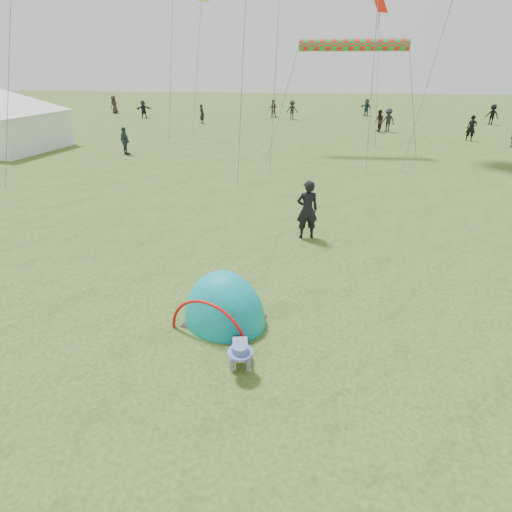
# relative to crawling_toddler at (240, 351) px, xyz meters

# --- Properties ---
(ground) EXTENTS (140.00, 140.00, 0.00)m
(ground) POSITION_rel_crawling_toddler_xyz_m (0.04, 0.06, -0.32)
(ground) COLOR #294D12
(crawling_toddler) EXTENTS (0.70, 0.90, 0.63)m
(crawling_toddler) POSITION_rel_crawling_toddler_xyz_m (0.00, 0.00, 0.00)
(crawling_toddler) COLOR black
(crawling_toddler) RESTS_ON ground
(popup_tent) EXTENTS (2.19, 1.99, 2.32)m
(popup_tent) POSITION_rel_crawling_toddler_xyz_m (-0.53, 1.30, -0.32)
(popup_tent) COLOR #037D85
(popup_tent) RESTS_ON ground
(standing_adult) EXTENTS (0.75, 0.58, 1.83)m
(standing_adult) POSITION_rel_crawling_toddler_xyz_m (1.17, 6.04, 0.60)
(standing_adult) COLOR black
(standing_adult) RESTS_ON ground
(event_marquee) EXTENTS (6.52, 6.52, 3.88)m
(event_marquee) POSITION_rel_crawling_toddler_xyz_m (-17.21, 17.90, 1.62)
(event_marquee) COLOR white
(event_marquee) RESTS_ON ground
(crowd_person_0) EXTENTS (0.68, 0.68, 1.60)m
(crowd_person_0) POSITION_rel_crawling_toddler_xyz_m (-8.06, 30.78, 0.48)
(crowd_person_0) COLOR black
(crowd_person_0) RESTS_ON ground
(crowd_person_1) EXTENTS (0.76, 0.90, 1.65)m
(crowd_person_1) POSITION_rel_crawling_toddler_xyz_m (6.73, 27.68, 0.51)
(crowd_person_1) COLOR #2E261C
(crowd_person_1) RESTS_ON ground
(crowd_person_3) EXTENTS (1.12, 0.67, 1.70)m
(crowd_person_3) POSITION_rel_crawling_toddler_xyz_m (-0.23, 34.52, 0.53)
(crowd_person_3) COLOR #232427
(crowd_person_3) RESTS_ON ground
(crowd_person_4) EXTENTS (0.76, 0.98, 1.77)m
(crowd_person_4) POSITION_rel_crawling_toddler_xyz_m (-19.13, 37.37, 0.57)
(crowd_person_4) COLOR #332820
(crowd_person_4) RESTS_ON ground
(crowd_person_5) EXTENTS (1.54, 1.15, 1.61)m
(crowd_person_5) POSITION_rel_crawling_toddler_xyz_m (-14.60, 33.90, 0.49)
(crowd_person_5) COLOR #1C242A
(crowd_person_5) RESTS_ON ground
(crowd_person_6) EXTENTS (0.70, 0.54, 1.69)m
(crowd_person_6) POSITION_rel_crawling_toddler_xyz_m (12.46, 24.50, 0.53)
(crowd_person_6) COLOR black
(crowd_person_6) RESTS_ON ground
(crowd_person_8) EXTENTS (0.96, 0.88, 1.58)m
(crowd_person_8) POSITION_rel_crawling_toddler_xyz_m (-9.44, 17.33, 0.47)
(crowd_person_8) COLOR #2B3C49
(crowd_person_8) RESTS_ON ground
(crowd_person_9) EXTENTS (1.19, 1.20, 1.66)m
(crowd_person_9) POSITION_rel_crawling_toddler_xyz_m (17.17, 32.99, 0.52)
(crowd_person_9) COLOR black
(crowd_person_9) RESTS_ON ground
(crowd_person_10) EXTENTS (0.89, 1.00, 1.72)m
(crowd_person_10) POSITION_rel_crawling_toddler_xyz_m (-16.55, 20.24, 0.54)
(crowd_person_10) COLOR black
(crowd_person_10) RESTS_ON ground
(crowd_person_11) EXTENTS (1.29, 1.51, 1.64)m
(crowd_person_11) POSITION_rel_crawling_toddler_xyz_m (7.12, 37.99, 0.50)
(crowd_person_11) COLOR #263B49
(crowd_person_11) RESTS_ON ground
(crowd_person_13) EXTENTS (0.80, 0.63, 1.64)m
(crowd_person_13) POSITION_rel_crawling_toddler_xyz_m (-2.16, 35.92, 0.50)
(crowd_person_13) COLOR #433729
(crowd_person_13) RESTS_ON ground
(crowd_person_15) EXTENTS (1.28, 1.23, 1.75)m
(crowd_person_15) POSITION_rel_crawling_toddler_xyz_m (7.44, 27.86, 0.56)
(crowd_person_15) COLOR #26262B
(crowd_person_15) RESTS_ON ground
(rainbow_tube_kite) EXTENTS (5.98, 0.64, 0.64)m
(rainbow_tube_kite) POSITION_rel_crawling_toddler_xyz_m (3.45, 19.77, 5.50)
(rainbow_tube_kite) COLOR red
(diamond_kite_6) EXTENTS (1.22, 1.22, 1.00)m
(diamond_kite_6) POSITION_rel_crawling_toddler_xyz_m (5.57, 26.07, 8.07)
(diamond_kite_6) COLOR red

